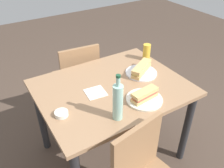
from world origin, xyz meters
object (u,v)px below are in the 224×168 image
knife_far (138,95)px  beer_glass (147,52)px  plate_near (141,73)px  water_bottle (118,102)px  chair_far (78,77)px  baguette_sandwich_near (141,68)px  baguette_sandwich_far (145,95)px  plate_far (144,99)px  olive_bowl (61,114)px  dining_table (112,98)px  knife_near (134,71)px

knife_far → beer_glass: (0.40, 0.41, 0.05)m
plate_near → water_bottle: 0.58m
chair_far → water_bottle: bearing=-98.7°
baguette_sandwich_near → beer_glass: (0.19, 0.17, 0.02)m
chair_far → knife_far: 0.89m
plate_near → baguette_sandwich_far: (-0.20, -0.29, 0.04)m
plate_far → olive_bowl: 0.57m
chair_far → beer_glass: bearing=-41.2°
olive_bowl → plate_far: bearing=-15.6°
plate_near → olive_bowl: bearing=-169.3°
water_bottle → beer_glass: (0.64, 0.52, -0.06)m
plate_near → beer_glass: 0.26m
plate_near → baguette_sandwich_near: baguette_sandwich_near is taller
dining_table → chair_far: size_ratio=1.31×
knife_far → water_bottle: size_ratio=0.54×
chair_far → water_bottle: water_bottle is taller
beer_glass → olive_bowl: size_ratio=1.65×
baguette_sandwich_near → knife_near: 0.06m
beer_glass → olive_bowl: (-0.93, -0.31, -0.06)m
chair_far → plate_far: bearing=-83.0°
dining_table → baguette_sandwich_far: bearing=-69.0°
plate_far → water_bottle: 0.29m
dining_table → plate_near: (0.30, 0.03, 0.12)m
chair_far → olive_bowl: chair_far is taller
beer_glass → knife_near: bearing=-150.2°
plate_near → olive_bowl: 0.76m
knife_near → chair_far: bearing=115.7°
baguette_sandwich_far → plate_far: bearing=180.0°
dining_table → plate_near: size_ratio=4.32×
dining_table → plate_near: bearing=5.6°
baguette_sandwich_near → knife_near: (-0.04, 0.04, -0.03)m
baguette_sandwich_far → baguette_sandwich_near: bearing=56.1°
chair_far → water_bottle: size_ratio=2.63×
dining_table → olive_bowl: 0.48m
chair_far → olive_bowl: size_ratio=9.51×
knife_far → water_bottle: 0.28m
dining_table → beer_glass: (0.48, 0.20, 0.18)m
chair_far → water_bottle: 1.03m
chair_far → knife_near: (0.27, -0.56, 0.28)m
knife_far → beer_glass: size_ratio=1.17×
beer_glass → baguette_sandwich_far: bearing=-129.5°
plate_near → beer_glass: bearing=42.6°
baguette_sandwich_near → water_bottle: water_bottle is taller
beer_glass → water_bottle: bearing=-141.0°
dining_table → plate_far: 0.31m
plate_near → olive_bowl: (-0.75, -0.14, 0.01)m
knife_far → beer_glass: 0.58m
baguette_sandwich_far → dining_table: bearing=111.0°
knife_near → beer_glass: bearing=29.8°
baguette_sandwich_near → plate_near: bearing=-90.0°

